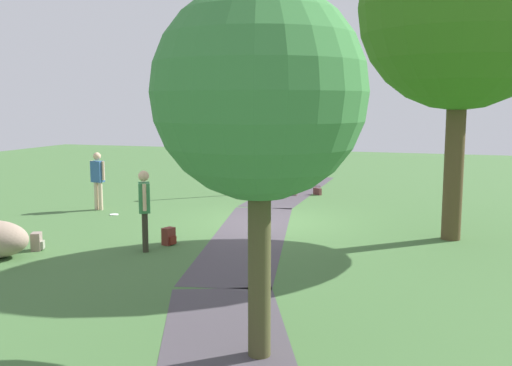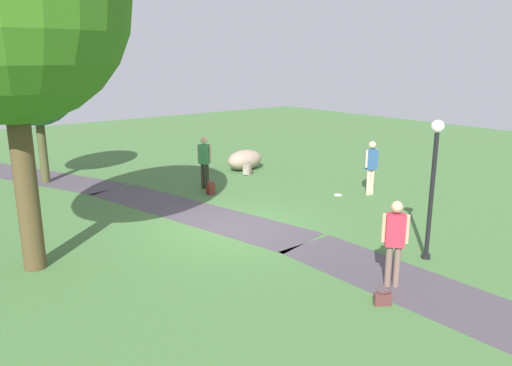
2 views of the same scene
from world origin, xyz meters
TOP-DOWN VIEW (x-y plane):
  - ground_plane at (0.00, 0.00)m, footprint 48.00×48.00m
  - footpath_segment_near at (-6.00, -0.86)m, footprint 8.02×1.87m
  - footpath_segment_mid at (1.92, -0.00)m, footprint 8.19×3.35m
  - large_shade_tree at (0.62, 4.74)m, footprint 4.74×4.74m
  - young_tree_near_path at (8.26, 2.26)m, footprint 2.70×2.70m
  - lamp_post at (-4.37, -2.29)m, footprint 0.28×0.28m
  - woman_with_handbag at (-4.74, -0.51)m, footprint 0.43×0.42m
  - man_near_boulder at (-0.16, -5.59)m, footprint 0.28×0.52m
  - passerby_on_path at (3.90, -1.77)m, footprint 0.46×0.39m
  - handbag_on_grass at (-5.11, 0.26)m, footprint 0.38×0.38m
  - backpack_by_boulder at (4.57, -4.13)m, footprint 0.34×0.34m
  - spare_backpack_on_lawn at (3.21, -1.54)m, footprint 0.33×0.32m
  - frisbee_on_grass at (0.42, -4.70)m, footprint 0.25×0.25m

SIDE VIEW (x-z plane):
  - ground_plane at x=0.00m, z-range 0.00..0.00m
  - footpath_segment_near at x=-6.00m, z-range 0.00..0.01m
  - footpath_segment_mid at x=1.92m, z-range 0.00..0.01m
  - frisbee_on_grass at x=0.42m, z-range 0.00..0.02m
  - handbag_on_grass at x=-5.11m, z-range -0.01..0.29m
  - backpack_by_boulder at x=4.57m, z-range -0.01..0.39m
  - spare_backpack_on_lawn at x=3.21m, z-range -0.01..0.39m
  - woman_with_handbag at x=-4.74m, z-range 0.15..1.91m
  - man_near_boulder at x=-0.16m, z-range 0.15..1.93m
  - passerby_on_path at x=3.90m, z-range 0.16..1.97m
  - lamp_post at x=-4.37m, z-range 0.39..3.52m
  - young_tree_near_path at x=8.26m, z-range 1.01..5.78m
  - large_shade_tree at x=0.62m, z-range 1.52..9.36m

